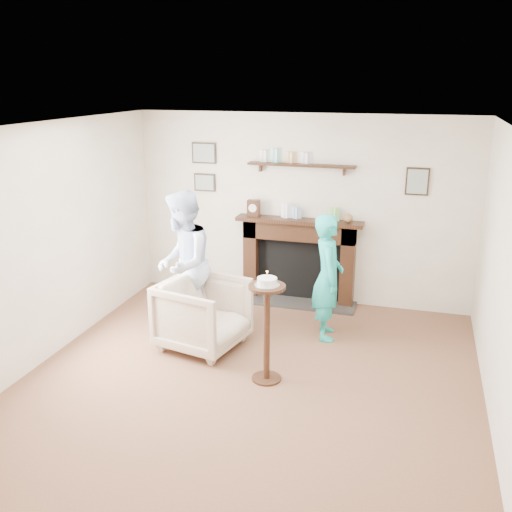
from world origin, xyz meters
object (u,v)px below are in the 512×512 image
Objects in this scene: man at (186,332)px; pedestal_table at (267,314)px; armchair at (204,346)px; woman at (325,336)px.

pedestal_table is (1.23, -0.81, 0.72)m from man.
woman is (1.28, 0.66, 0.00)m from armchair.
armchair is at bearing 149.33° from pedestal_table.
man is at bearing 146.58° from pedestal_table.
armchair is 1.44m from woman.
armchair is 0.46m from man.
man reaches higher than armchair.
woman is at bearing -50.46° from armchair.
pedestal_table is at bearing -108.37° from armchair.
woman is at bearing 90.52° from man.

